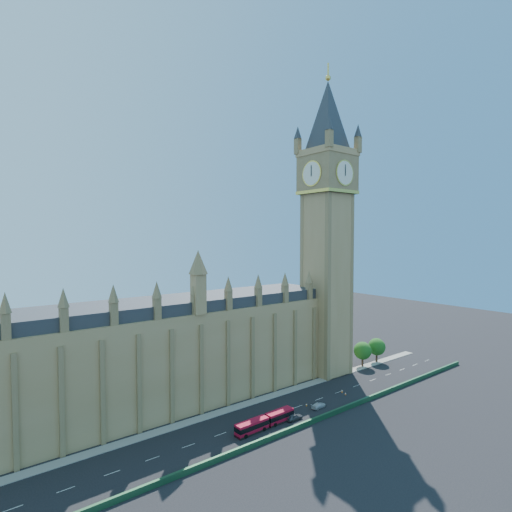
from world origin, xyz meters
TOP-DOWN VIEW (x-y plane):
  - ground at (0.00, 0.00)m, footprint 400.00×400.00m
  - palace_westminster at (-25.00, 22.00)m, footprint 120.00×20.00m
  - elizabeth_tower at (38.00, 13.99)m, footprint 20.59×20.59m
  - bridge_parapet at (0.00, -9.00)m, footprint 160.00×0.60m
  - kerb_north at (0.00, 9.50)m, footprint 160.00×3.00m
  - tree_east_near at (52.22, 10.08)m, footprint 6.00×6.00m
  - tree_east_far at (60.22, 10.08)m, footprint 6.00×6.00m
  - red_bus at (-2.01, -3.70)m, footprint 16.31×2.91m
  - car_grey at (6.00, -4.97)m, footprint 4.42×1.89m
  - car_silver at (3.22, -3.25)m, footprint 4.93×1.88m
  - car_white at (15.70, -3.84)m, footprint 4.66×2.21m
  - cone_a at (14.00, -3.45)m, footprint 0.51×0.51m
  - cone_b at (14.00, -1.11)m, footprint 0.54×0.54m
  - cone_c at (28.54, -0.78)m, footprint 0.57×0.57m
  - cone_d at (27.87, -2.59)m, footprint 0.58×0.58m

SIDE VIEW (x-z plane):
  - ground at x=0.00m, z-range 0.00..0.00m
  - kerb_north at x=0.00m, z-range 0.00..0.16m
  - cone_b at x=14.00m, z-range 0.00..0.68m
  - cone_a at x=14.00m, z-range 0.00..0.70m
  - cone_d at x=27.87m, z-range 0.00..0.72m
  - cone_c at x=28.54m, z-range -0.01..0.77m
  - bridge_parapet at x=0.00m, z-range 0.00..1.20m
  - car_white at x=15.70m, z-range 0.00..1.31m
  - car_grey at x=6.00m, z-range 0.00..1.49m
  - car_silver at x=3.22m, z-range 0.00..1.60m
  - red_bus at x=-2.01m, z-range 0.07..2.84m
  - tree_east_near at x=52.22m, z-range 1.39..9.89m
  - tree_east_far at x=60.22m, z-range 1.39..9.89m
  - palace_westminster at x=-25.00m, z-range -0.14..27.86m
  - elizabeth_tower at x=38.00m, z-range 2.06..107.06m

